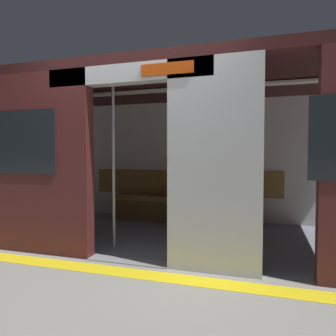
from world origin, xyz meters
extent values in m
plane|color=gray|center=(0.00, 0.00, 0.00)|extent=(60.00, 60.00, 0.00)
cube|color=yellow|center=(0.00, 0.30, 0.00)|extent=(8.00, 0.24, 0.01)
cube|color=silver|center=(-0.95, 0.02, 1.09)|extent=(0.95, 0.12, 2.17)
cube|color=black|center=(-0.95, 0.03, 1.35)|extent=(0.52, 0.02, 0.55)
cube|color=black|center=(1.43, 0.09, 1.35)|extent=(1.10, 0.02, 0.76)
cube|color=silver|center=(0.00, 0.00, 2.07)|extent=(1.91, 0.16, 0.20)
cube|color=#BF3F0C|center=(-0.48, 0.09, 2.07)|extent=(0.56, 0.02, 0.12)
cube|color=#351515|center=(0.00, -1.26, 2.23)|extent=(6.40, 2.68, 0.12)
cube|color=slate|center=(0.00, -1.26, 0.00)|extent=(6.08, 2.52, 0.01)
cube|color=silver|center=(0.00, -2.52, 1.09)|extent=(6.08, 0.10, 2.17)
cube|color=olive|center=(0.00, -2.46, 0.67)|extent=(3.52, 0.06, 0.45)
cube|color=white|center=(0.00, -1.26, 2.14)|extent=(4.48, 0.16, 0.03)
cube|color=gray|center=(0.00, 0.00, 0.01)|extent=(0.95, 0.19, 0.01)
cube|color=olive|center=(0.00, -2.24, 0.40)|extent=(2.50, 0.44, 0.09)
cube|color=brown|center=(0.00, -2.04, 0.18)|extent=(2.50, 0.04, 0.36)
cube|color=#CC5933|center=(-0.19, -2.22, 0.70)|extent=(0.40, 0.26, 0.50)
sphere|color=tan|center=(-0.19, -2.22, 1.04)|extent=(0.21, 0.21, 0.21)
sphere|color=#B2ADA8|center=(-0.19, -2.23, 1.08)|extent=(0.19, 0.19, 0.19)
cylinder|color=#CC5933|center=(-0.43, -2.21, 0.73)|extent=(0.08, 0.08, 0.44)
cylinder|color=#CC5933|center=(0.04, -2.16, 0.73)|extent=(0.08, 0.08, 0.44)
cylinder|color=#38334C|center=(-0.30, -2.03, 0.50)|extent=(0.18, 0.41, 0.14)
cylinder|color=#38334C|center=(-0.12, -2.01, 0.50)|extent=(0.18, 0.41, 0.14)
cylinder|color=#38334C|center=(-0.32, -1.83, 0.24)|extent=(0.10, 0.10, 0.41)
cylinder|color=#38334C|center=(-0.14, -1.81, 0.24)|extent=(0.10, 0.10, 0.41)
cube|color=black|center=(-0.33, -1.78, 0.03)|extent=(0.12, 0.23, 0.06)
cube|color=black|center=(-0.15, -1.76, 0.03)|extent=(0.12, 0.23, 0.06)
cube|color=brown|center=(0.20, -2.22, 0.53)|extent=(0.26, 0.14, 0.17)
cube|color=#472718|center=(0.20, -2.14, 0.53)|extent=(0.02, 0.01, 0.14)
cube|color=gold|center=(-0.56, -2.20, 0.46)|extent=(0.24, 0.27, 0.03)
cylinder|color=silver|center=(0.42, -0.46, 1.08)|extent=(0.04, 0.04, 2.15)
cylinder|color=silver|center=(-0.42, -0.48, 1.08)|extent=(0.04, 0.04, 2.15)
camera|label=1|loc=(-1.44, 3.14, 1.20)|focal=33.30mm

